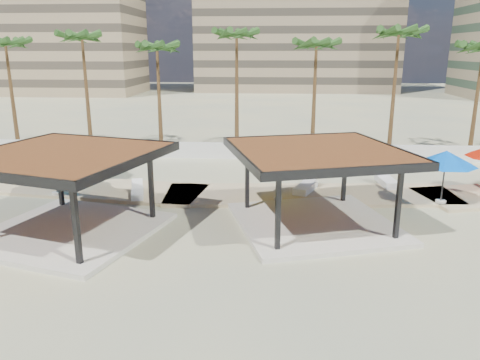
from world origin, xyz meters
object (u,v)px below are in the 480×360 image
object	(u,v)px
umbrella_a	(87,145)
lounger_a	(137,193)
lounger_c	(386,181)
pavilion_west	(65,186)
lounger_b	(306,187)
pavilion_central	(316,180)

from	to	relation	value
umbrella_a	lounger_a	bearing A→B (deg)	-40.11
lounger_a	lounger_c	bearing A→B (deg)	-92.16
pavilion_west	lounger_c	size ratio (longest dim) A/B	3.69
pavilion_west	lounger_b	size ratio (longest dim) A/B	3.71
pavilion_west	lounger_c	bearing A→B (deg)	44.29
pavilion_west	lounger_a	bearing A→B (deg)	88.86
pavilion_west	lounger_a	size ratio (longest dim) A/B	4.48
umbrella_a	lounger_a	distance (m)	5.56
pavilion_central	lounger_b	size ratio (longest dim) A/B	3.66
lounger_c	lounger_b	bearing A→B (deg)	103.34
lounger_b	lounger_c	distance (m)	5.14
lounger_a	lounger_b	world-z (taller)	lounger_b
umbrella_a	lounger_a	world-z (taller)	umbrella_a
umbrella_a	pavilion_central	bearing A→B (deg)	-26.71
umbrella_a	lounger_b	xyz separation A→B (m)	(13.24, -1.74, -1.91)
pavilion_central	lounger_c	distance (m)	8.37
pavilion_west	lounger_a	world-z (taller)	pavilion_west
pavilion_west	lounger_b	world-z (taller)	pavilion_west
umbrella_a	pavilion_west	bearing A→B (deg)	-74.28
pavilion_west	lounger_c	world-z (taller)	pavilion_west
pavilion_central	lounger_a	distance (m)	10.10
lounger_a	lounger_c	world-z (taller)	lounger_c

